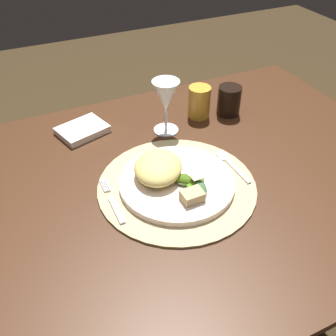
# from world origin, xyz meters

# --- Properties ---
(ground_plane) EXTENTS (6.00, 6.00, 0.00)m
(ground_plane) POSITION_xyz_m (0.00, 0.00, 0.00)
(ground_plane) COLOR #332614
(dining_table) EXTENTS (1.21, 0.88, 0.73)m
(dining_table) POSITION_xyz_m (0.00, 0.00, 0.54)
(dining_table) COLOR #381E0F
(dining_table) RESTS_ON ground
(placemat) EXTENTS (0.37, 0.37, 0.01)m
(placemat) POSITION_xyz_m (-0.03, -0.02, 0.73)
(placemat) COLOR tan
(placemat) RESTS_ON dining_table
(dinner_plate) EXTENTS (0.27, 0.27, 0.02)m
(dinner_plate) POSITION_xyz_m (-0.03, -0.02, 0.74)
(dinner_plate) COLOR silver
(dinner_plate) RESTS_ON placemat
(pasta_serving) EXTENTS (0.16, 0.17, 0.05)m
(pasta_serving) POSITION_xyz_m (-0.06, 0.01, 0.77)
(pasta_serving) COLOR #D5BE64
(pasta_serving) RESTS_ON dinner_plate
(salad_greens) EXTENTS (0.08, 0.10, 0.03)m
(salad_greens) POSITION_xyz_m (-0.01, -0.05, 0.76)
(salad_greens) COLOR #465F35
(salad_greens) RESTS_ON dinner_plate
(bread_piece) EXTENTS (0.05, 0.04, 0.02)m
(bread_piece) POSITION_xyz_m (-0.03, -0.10, 0.76)
(bread_piece) COLOR tan
(bread_piece) RESTS_ON dinner_plate
(fork) EXTENTS (0.01, 0.15, 0.00)m
(fork) POSITION_xyz_m (-0.19, -0.02, 0.74)
(fork) COLOR silver
(fork) RESTS_ON placemat
(spoon) EXTENTS (0.03, 0.14, 0.01)m
(spoon) POSITION_xyz_m (0.12, 0.01, 0.74)
(spoon) COLOR silver
(spoon) RESTS_ON placemat
(napkin) EXTENTS (0.15, 0.13, 0.02)m
(napkin) POSITION_xyz_m (-0.17, 0.29, 0.74)
(napkin) COLOR white
(napkin) RESTS_ON dining_table
(wine_glass) EXTENTS (0.08, 0.08, 0.15)m
(wine_glass) POSITION_xyz_m (0.05, 0.21, 0.83)
(wine_glass) COLOR silver
(wine_glass) RESTS_ON dining_table
(amber_tumbler) EXTENTS (0.06, 0.06, 0.09)m
(amber_tumbler) POSITION_xyz_m (0.17, 0.24, 0.78)
(amber_tumbler) COLOR gold
(amber_tumbler) RESTS_ON dining_table
(dark_tumbler) EXTENTS (0.07, 0.07, 0.09)m
(dark_tumbler) POSITION_xyz_m (0.26, 0.22, 0.77)
(dark_tumbler) COLOR black
(dark_tumbler) RESTS_ON dining_table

